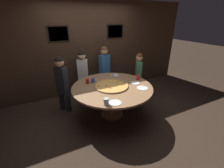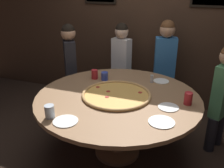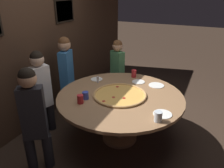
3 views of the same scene
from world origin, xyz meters
name	(u,v)px [view 3 (image 3 of 3)]	position (x,y,z in m)	size (l,w,h in m)	color
ground_plane	(120,138)	(0.00, 0.00, 0.00)	(24.00, 24.00, 0.00)	#38281E
back_wall	(34,45)	(0.00, 1.49, 1.30)	(6.40, 0.08, 2.60)	#3D281C
dining_table	(120,102)	(0.00, 0.00, 0.63)	(1.77, 1.77, 0.74)	#936B47
giant_pizza	(120,95)	(-0.02, 0.00, 0.75)	(0.75, 0.75, 0.03)	#E5A84C
drink_cup_near_left	(158,117)	(-0.43, -0.64, 0.80)	(0.09, 0.09, 0.12)	silver
drink_cup_beside_pizza	(134,74)	(0.72, 0.06, 0.80)	(0.08, 0.08, 0.13)	#B22328
drink_cup_centre_back	(85,95)	(-0.31, 0.38, 0.79)	(0.09, 0.09, 0.10)	#384CB7
drink_cup_far_right	(80,99)	(-0.44, 0.38, 0.80)	(0.08, 0.08, 0.12)	#B22328
white_plate_right_side	(156,85)	(0.54, -0.38, 0.74)	(0.24, 0.24, 0.01)	white
white_plate_far_back	(163,114)	(-0.26, -0.66, 0.74)	(0.22, 0.22, 0.01)	white
white_plate_beside_cup	(138,82)	(0.55, -0.08, 0.74)	(0.20, 0.20, 0.01)	white
white_plate_near_front	(97,79)	(0.36, 0.58, 0.74)	(0.19, 0.19, 0.01)	white
condiment_shaker	(98,80)	(0.26, 0.50, 0.79)	(0.04, 0.04, 0.10)	silver
diner_far_left	(67,72)	(0.31, 1.14, 0.80)	(0.37, 0.23, 1.41)	#232328
diner_side_left	(33,115)	(-0.96, 0.68, 0.77)	(0.30, 0.34, 1.35)	#232328
diner_side_right	(41,89)	(-0.34, 1.13, 0.75)	(0.35, 0.22, 1.33)	#232328
diner_centre_back	(117,68)	(1.06, 0.52, 0.72)	(0.24, 0.33, 1.27)	#232328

